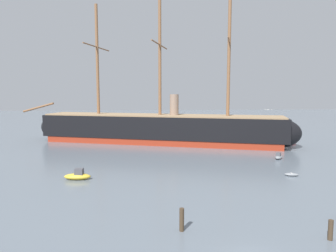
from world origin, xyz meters
TOP-DOWN VIEW (x-y plane):
  - tall_ship at (-4.27, 54.92)m, footprint 70.38×27.55m
  - motorboat_mid_left at (-17.91, 23.87)m, footprint 3.97×1.88m
  - dinghy_mid_right at (14.27, 23.31)m, footprint 2.15×1.35m
  - motorboat_alongside_stern at (17.56, 35.13)m, footprint 2.64×3.07m
  - motorboat_far_right at (28.66, 52.47)m, footprint 3.26×1.91m
  - sailboat_distant_centre at (2.25, 64.33)m, footprint 1.87×3.50m
  - mooring_piling_left_pair at (7.88, 3.54)m, footprint 0.42×0.42m
  - mooring_piling_right_pair at (-4.72, 6.21)m, footprint 0.44×0.44m
  - seagull_in_flight at (10.84, 24.70)m, footprint 1.01×1.09m

SIDE VIEW (x-z plane):
  - dinghy_mid_right at x=14.27m, z-range 0.00..0.47m
  - sailboat_distant_centre at x=2.25m, z-range -1.82..2.55m
  - motorboat_alongside_stern at x=17.56m, z-range -0.18..1.04m
  - motorboat_far_right at x=28.66m, z-range -0.19..1.09m
  - motorboat_mid_left at x=-17.91m, z-range -0.24..1.38m
  - mooring_piling_left_pair at x=7.88m, z-range 0.00..1.79m
  - mooring_piling_right_pair at x=-4.72m, z-range 0.00..2.16m
  - tall_ship at x=-4.27m, z-range -13.63..21.23m
  - seagull_in_flight at x=10.84m, z-range 10.02..10.16m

